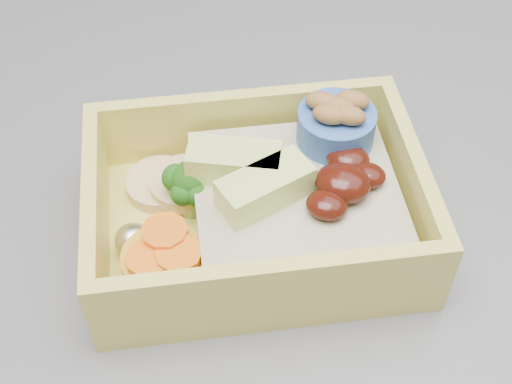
# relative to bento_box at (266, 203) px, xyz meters

# --- Properties ---
(bento_box) EXTENTS (0.24, 0.21, 0.07)m
(bento_box) POSITION_rel_bento_box_xyz_m (0.00, 0.00, 0.00)
(bento_box) COLOR #DFD35C
(bento_box) RESTS_ON island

